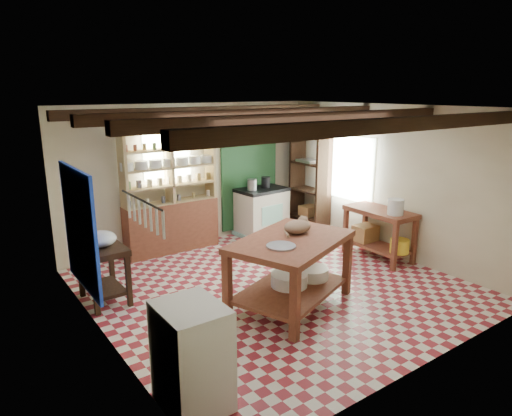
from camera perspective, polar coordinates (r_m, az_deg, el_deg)
floor at (r=6.88m, az=2.37°, el=-9.80°), size 5.00×5.00×0.02m
ceiling at (r=6.27m, az=2.63°, el=12.46°), size 5.00×5.00×0.02m
wall_back at (r=8.52m, az=-7.92°, el=4.10°), size 5.00×0.04×2.60m
wall_front at (r=4.82m, az=21.16°, el=-4.97°), size 5.00×0.04×2.60m
wall_left at (r=5.35m, az=-19.18°, el=-2.90°), size 0.04×5.00×2.60m
wall_right at (r=8.20m, az=16.43°, el=3.23°), size 0.04×5.00×2.60m
ceiling_beams at (r=6.28m, az=2.62°, el=11.37°), size 5.00×3.80×0.15m
blue_wall_patch at (r=6.25m, az=-21.16°, el=-2.52°), size 0.04×1.40×1.60m
green_wall_patch at (r=9.14m, az=-0.86°, el=4.63°), size 1.30×0.04×2.30m
window_back at (r=8.22m, az=-11.05°, el=6.42°), size 0.90×0.02×0.80m
window_right at (r=8.81m, az=11.30°, el=4.96°), size 0.02×1.30×1.20m
utensil_rail at (r=4.13m, az=-14.12°, el=-0.61°), size 0.06×0.90×0.28m
pot_rack at (r=8.68m, az=0.72°, el=10.29°), size 0.86×0.12×0.36m
shelving_unit at (r=8.15m, az=-10.67°, el=2.08°), size 1.70×0.34×2.20m
tall_rack at (r=9.30m, az=6.75°, el=3.14°), size 0.40×0.86×2.00m
work_table at (r=6.15m, az=4.36°, el=-8.02°), size 1.95×1.63×0.94m
stove at (r=9.10m, az=0.73°, el=-0.43°), size 1.01×0.71×0.94m
prep_table at (r=6.60m, az=-18.49°, el=-7.82°), size 0.54×0.79×0.80m
white_cabinet at (r=4.37m, az=-8.03°, el=-17.87°), size 0.56×0.67×0.99m
right_counter at (r=8.11m, az=15.08°, el=-3.13°), size 0.63×1.22×0.86m
cat at (r=6.19m, az=5.20°, el=-2.37°), size 0.50×0.46×0.18m
steel_tray at (r=5.67m, az=3.15°, el=-4.78°), size 0.48×0.48×0.02m
basin_large at (r=6.26m, az=4.16°, el=-8.92°), size 0.64×0.64×0.17m
basin_small at (r=6.53m, az=7.07°, el=-8.07°), size 0.58×0.58×0.16m
kettle_left at (r=8.81m, az=-0.50°, el=2.95°), size 0.20×0.20×0.22m
kettle_right at (r=9.03m, az=1.23°, el=3.24°), size 0.19×0.19×0.22m
enamel_bowl at (r=6.44m, az=-18.85°, el=-3.67°), size 0.42×0.42×0.21m
white_bucket at (r=7.71m, az=17.06°, el=0.13°), size 0.26×0.26×0.26m
wicker_basket at (r=8.32m, az=13.51°, el=-3.05°), size 0.41×0.33×0.28m
yellow_tub at (r=7.87m, az=17.50°, el=-4.55°), size 0.32×0.32×0.23m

